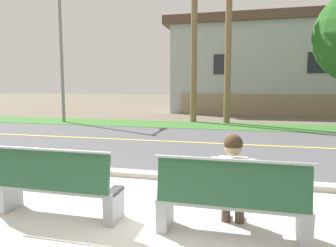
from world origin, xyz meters
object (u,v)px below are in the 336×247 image
(bench_left, at_px, (56,186))
(streetlamp, at_px, (63,44))
(bench_right, at_px, (231,202))
(seated_person_white, at_px, (233,180))

(bench_left, xyz_separation_m, streetlamp, (-6.74, 10.86, 3.59))
(bench_right, relative_size, streetlamp, 0.25)
(bench_right, height_order, seated_person_white, seated_person_white)
(seated_person_white, height_order, streetlamp, streetlamp)
(seated_person_white, bearing_deg, bench_right, -92.76)
(seated_person_white, distance_m, streetlamp, 14.44)
(bench_left, height_order, seated_person_white, seated_person_white)
(bench_left, relative_size, streetlamp, 0.25)
(bench_right, distance_m, seated_person_white, 0.28)
(seated_person_white, xyz_separation_m, streetlamp, (-9.11, 10.69, 3.37))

